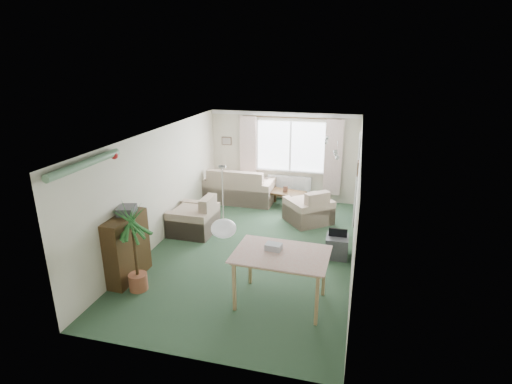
% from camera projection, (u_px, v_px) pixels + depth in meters
% --- Properties ---
extents(ground, '(6.50, 6.50, 0.00)m').
position_uv_depth(ground, '(252.00, 249.00, 8.24)').
color(ground, '#28442D').
extents(window, '(1.80, 0.03, 1.30)m').
position_uv_depth(window, '(291.00, 146.00, 10.67)').
color(window, white).
extents(curtain_rod, '(2.60, 0.03, 0.03)m').
position_uv_depth(curtain_rod, '(291.00, 118.00, 10.35)').
color(curtain_rod, black).
extents(curtain_left, '(0.45, 0.08, 2.00)m').
position_uv_depth(curtain_left, '(248.00, 153.00, 10.93)').
color(curtain_left, beige).
extents(curtain_right, '(0.45, 0.08, 2.00)m').
position_uv_depth(curtain_right, '(333.00, 158.00, 10.38)').
color(curtain_right, beige).
extents(radiator, '(1.20, 0.10, 0.55)m').
position_uv_depth(radiator, '(289.00, 186.00, 10.99)').
color(radiator, white).
extents(doorway, '(0.03, 0.95, 2.00)m').
position_uv_depth(doorway, '(357.00, 180.00, 9.47)').
color(doorway, black).
extents(pendant_lamp, '(0.36, 0.36, 0.36)m').
position_uv_depth(pendant_lamp, '(224.00, 228.00, 5.61)').
color(pendant_lamp, white).
extents(tinsel_garland, '(1.60, 1.60, 0.12)m').
position_uv_depth(tinsel_garland, '(85.00, 164.00, 5.85)').
color(tinsel_garland, '#196626').
extents(bauble_cluster_a, '(0.20, 0.20, 0.20)m').
position_uv_depth(bauble_cluster_a, '(326.00, 138.00, 8.04)').
color(bauble_cluster_a, silver).
extents(bauble_cluster_b, '(0.20, 0.20, 0.20)m').
position_uv_depth(bauble_cluster_b, '(337.00, 152.00, 6.87)').
color(bauble_cluster_b, silver).
extents(wall_picture_back, '(0.28, 0.03, 0.22)m').
position_uv_depth(wall_picture_back, '(227.00, 141.00, 11.08)').
color(wall_picture_back, brown).
extents(wall_picture_right, '(0.03, 0.24, 0.30)m').
position_uv_depth(wall_picture_right, '(358.00, 168.00, 8.37)').
color(wall_picture_right, brown).
extents(sofa, '(1.90, 1.02, 0.94)m').
position_uv_depth(sofa, '(239.00, 184.00, 10.87)').
color(sofa, '#C0AD91').
rests_on(sofa, ground).
extents(armchair_corner, '(1.29, 1.29, 0.84)m').
position_uv_depth(armchair_corner, '(309.00, 205.00, 9.49)').
color(armchair_corner, beige).
rests_on(armchair_corner, ground).
extents(armchair_left, '(0.94, 0.99, 0.87)m').
position_uv_depth(armchair_left, '(193.00, 214.00, 8.91)').
color(armchair_left, beige).
rests_on(armchair_left, ground).
extents(coffee_table, '(1.02, 0.70, 0.42)m').
position_uv_depth(coffee_table, '(287.00, 199.00, 10.49)').
color(coffee_table, black).
rests_on(coffee_table, ground).
extents(photo_frame, '(0.12, 0.07, 0.16)m').
position_uv_depth(photo_frame, '(285.00, 189.00, 10.38)').
color(photo_frame, brown).
rests_on(photo_frame, coffee_table).
extents(bookshelf, '(0.36, 0.98, 1.19)m').
position_uv_depth(bookshelf, '(127.00, 248.00, 6.99)').
color(bookshelf, black).
rests_on(bookshelf, ground).
extents(hifi_box, '(0.36, 0.41, 0.14)m').
position_uv_depth(hifi_box, '(127.00, 210.00, 6.87)').
color(hifi_box, '#38373C').
rests_on(hifi_box, bookshelf).
extents(houseplant, '(0.78, 0.78, 1.56)m').
position_uv_depth(houseplant, '(135.00, 248.00, 6.57)').
color(houseplant, '#1D561E').
rests_on(houseplant, ground).
extents(dining_table, '(1.40, 0.96, 0.86)m').
position_uv_depth(dining_table, '(281.00, 279.00, 6.33)').
color(dining_table, tan).
rests_on(dining_table, ground).
extents(gift_box, '(0.27, 0.20, 0.12)m').
position_uv_depth(gift_box, '(274.00, 247.00, 6.30)').
color(gift_box, '#B5B6C0').
rests_on(gift_box, dining_table).
extents(tv_cube, '(0.43, 0.48, 0.43)m').
position_uv_depth(tv_cube, '(337.00, 246.00, 7.89)').
color(tv_cube, '#3E3E44').
rests_on(tv_cube, ground).
extents(pet_bed, '(0.65, 0.65, 0.12)m').
position_uv_depth(pet_bed, '(320.00, 217.00, 9.74)').
color(pet_bed, navy).
rests_on(pet_bed, ground).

